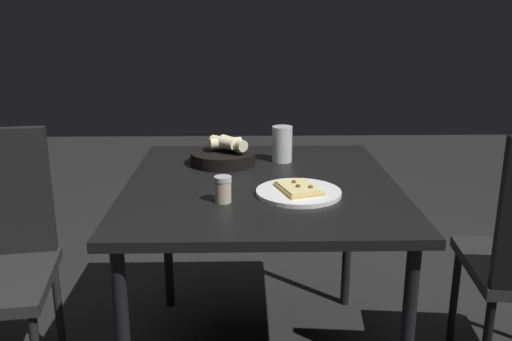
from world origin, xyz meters
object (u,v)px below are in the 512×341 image
bread_basket (224,155)px  beer_glass (282,146)px  pizza_plate (299,191)px  dining_table (261,199)px  pepper_shaker (223,191)px

bread_basket → beer_glass: (0.03, -0.23, 0.03)m
bread_basket → pizza_plate: bearing=-146.1°
dining_table → bread_basket: size_ratio=4.13×
dining_table → beer_glass: beer_glass is taller
pepper_shaker → bread_basket: bearing=1.5°
dining_table → beer_glass: (0.26, -0.09, 0.13)m
bread_basket → pepper_shaker: (-0.44, -0.01, 0.00)m
dining_table → pizza_plate: pizza_plate is taller
dining_table → beer_glass: bearing=-18.9°
pepper_shaker → pizza_plate: bearing=-74.6°
pizza_plate → pepper_shaker: (-0.07, 0.24, 0.03)m
beer_glass → pepper_shaker: size_ratio=1.69×
dining_table → bread_basket: bread_basket is taller
pizza_plate → beer_glass: size_ratio=1.98×
bread_basket → pepper_shaker: bearing=-178.5°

